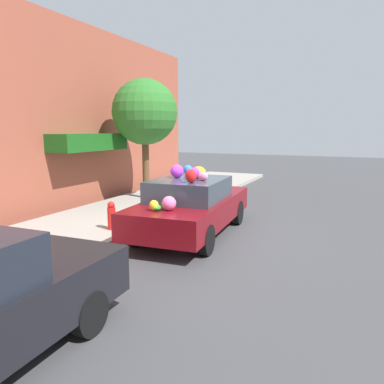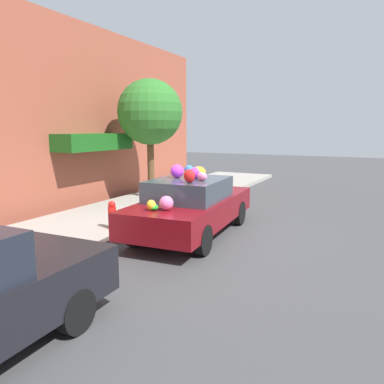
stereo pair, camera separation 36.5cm
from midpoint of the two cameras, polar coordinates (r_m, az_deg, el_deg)
ground_plane at (r=9.45m, az=-1.60°, el=-6.37°), size 60.00×60.00×0.00m
sidewalk_curb at (r=10.86m, az=-14.53°, el=-4.17°), size 24.00×3.20×0.15m
building_facade at (r=12.16m, az=-23.23°, el=10.68°), size 18.00×1.20×6.06m
street_tree at (r=13.46m, az=-8.01°, el=11.90°), size 2.29×2.29×4.18m
fire_hydrant at (r=9.47m, az=-13.25°, el=-3.52°), size 0.20×0.20×0.70m
art_car at (r=9.19m, az=-1.24°, el=-1.96°), size 4.56×2.14×1.74m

